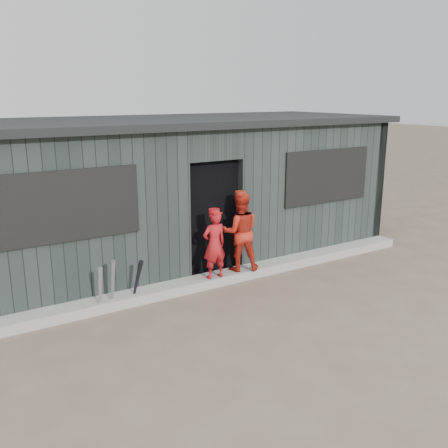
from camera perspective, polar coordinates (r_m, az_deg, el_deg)
ground at (r=7.05m, az=7.97°, el=-11.06°), size 80.00×80.00×0.00m
curb at (r=8.37m, az=-0.07°, el=-6.11°), size 8.00×0.36×0.15m
bat_left at (r=7.29m, az=-13.97°, el=-7.35°), size 0.09×0.24×0.73m
bat_mid at (r=7.38m, az=-12.63°, el=-6.77°), size 0.08×0.22×0.78m
bat_right at (r=7.52m, az=-9.93°, el=-6.51°), size 0.16×0.31×0.71m
player_red_left at (r=7.97m, az=-1.12°, el=-2.36°), size 0.41×0.27×1.12m
player_red_right at (r=8.32m, az=1.84°, el=-0.88°), size 0.79×0.72×1.33m
player_grey_back at (r=8.84m, az=-0.81°, el=-1.07°), size 0.75×0.65×1.29m
dugout at (r=9.46m, az=-5.52°, el=3.89°), size 8.30×3.30×2.62m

